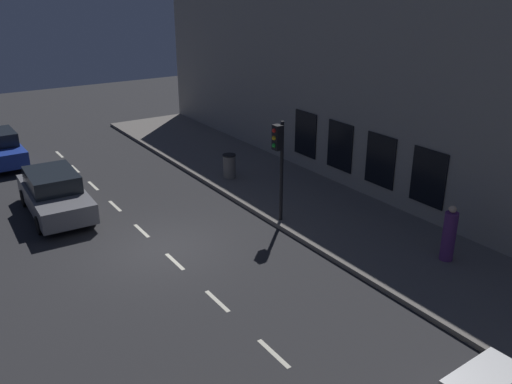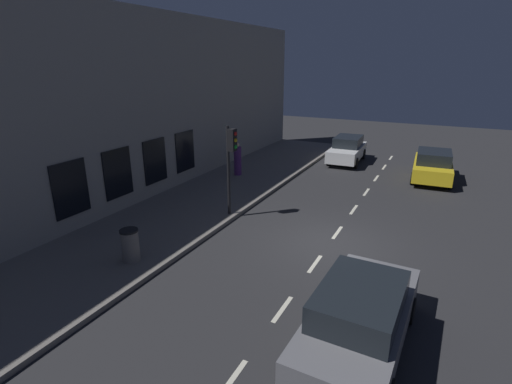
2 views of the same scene
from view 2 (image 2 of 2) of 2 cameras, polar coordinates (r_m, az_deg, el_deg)
ground_plane at (r=13.78m, az=10.76°, el=-7.43°), size 60.00×60.00×0.00m
sidewalk at (r=16.36m, az=-10.73°, el=-2.86°), size 4.50×32.00×0.15m
building_facade at (r=17.05m, az=-18.55°, el=11.16°), size 0.65×32.00×8.09m
lane_centre_line at (r=14.66m, az=11.86°, el=-5.84°), size 0.12×27.20×0.01m
traffic_light at (r=14.92m, az=-3.70°, el=5.83°), size 0.46×0.32×3.54m
parked_car_0 at (r=22.42m, az=24.53°, el=3.57°), size 2.10×4.31×1.58m
parked_car_1 at (r=24.83m, az=13.25°, el=6.10°), size 1.93×4.19×1.58m
parked_car_3 at (r=9.02m, az=14.99°, el=-17.25°), size 2.06×4.66×1.58m
pedestrian_0 at (r=20.86m, az=-2.71°, el=4.69°), size 0.45×0.45×1.75m
trash_bin at (r=12.54m, az=-17.98°, el=-7.43°), size 0.56×0.56×1.03m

